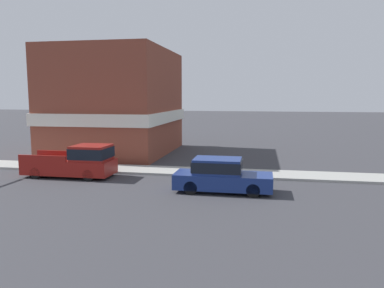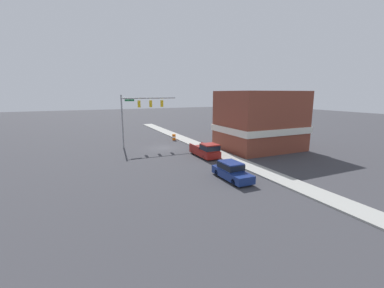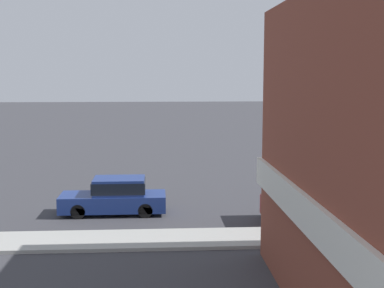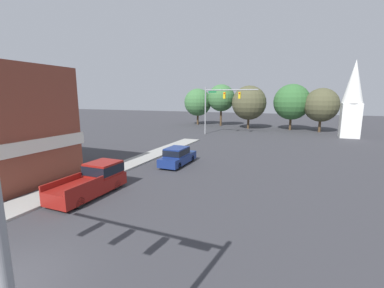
% 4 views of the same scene
% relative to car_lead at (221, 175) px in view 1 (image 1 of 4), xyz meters
% --- Properties ---
extents(car_lead, '(1.80, 4.83, 1.68)m').
position_rel_car_lead_xyz_m(car_lead, '(0.00, 0.00, 0.00)').
color(car_lead, black).
rests_on(car_lead, ground).
extents(pickup_truck_parked, '(1.98, 5.28, 1.91)m').
position_rel_car_lead_xyz_m(pickup_truck_parked, '(-1.87, -8.67, 0.07)').
color(pickup_truck_parked, black).
rests_on(pickup_truck_parked, ground).
extents(corner_brick_building, '(11.29, 9.09, 8.48)m').
position_rel_car_lead_xyz_m(corner_brick_building, '(-11.45, -10.00, 3.26)').
color(corner_brick_building, brown).
rests_on(corner_brick_building, ground).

